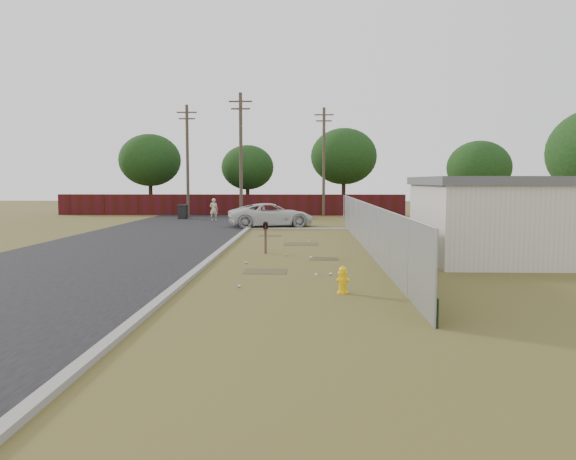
{
  "coord_description": "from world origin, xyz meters",
  "views": [
    {
      "loc": [
        0.52,
        -23.06,
        2.94
      ],
      "look_at": [
        -0.15,
        -2.03,
        1.1
      ],
      "focal_mm": 35.0,
      "sensor_mm": 36.0,
      "label": 1
    }
  ],
  "objects_px": {
    "mailbox": "(266,228)",
    "pedestrian": "(214,210)",
    "pickup_truck": "(271,215)",
    "fire_hydrant": "(343,280)",
    "trash_bin": "(183,212)"
  },
  "relations": [
    {
      "from": "mailbox",
      "to": "pickup_truck",
      "type": "height_order",
      "value": "pickup_truck"
    },
    {
      "from": "fire_hydrant",
      "to": "pickup_truck",
      "type": "bearing_deg",
      "value": 98.49
    },
    {
      "from": "trash_bin",
      "to": "mailbox",
      "type": "bearing_deg",
      "value": -68.94
    },
    {
      "from": "mailbox",
      "to": "pedestrian",
      "type": "height_order",
      "value": "pedestrian"
    },
    {
      "from": "pickup_truck",
      "to": "pedestrian",
      "type": "xyz_separation_m",
      "value": [
        -4.58,
        5.23,
        0.08
      ]
    },
    {
      "from": "pickup_truck",
      "to": "fire_hydrant",
      "type": "bearing_deg",
      "value": 172.21
    },
    {
      "from": "pedestrian",
      "to": "trash_bin",
      "type": "height_order",
      "value": "pedestrian"
    },
    {
      "from": "fire_hydrant",
      "to": "pedestrian",
      "type": "distance_m",
      "value": 27.83
    },
    {
      "from": "pickup_truck",
      "to": "pedestrian",
      "type": "height_order",
      "value": "pedestrian"
    },
    {
      "from": "mailbox",
      "to": "pedestrian",
      "type": "bearing_deg",
      "value": 105.52
    },
    {
      "from": "fire_hydrant",
      "to": "trash_bin",
      "type": "xyz_separation_m",
      "value": [
        -10.52,
        28.63,
        0.21
      ]
    },
    {
      "from": "pickup_truck",
      "to": "trash_bin",
      "type": "xyz_separation_m",
      "value": [
        -7.32,
        7.15,
        -0.2
      ]
    },
    {
      "from": "fire_hydrant",
      "to": "pedestrian",
      "type": "relative_size",
      "value": 0.45
    },
    {
      "from": "trash_bin",
      "to": "pedestrian",
      "type": "bearing_deg",
      "value": -34.95
    },
    {
      "from": "mailbox",
      "to": "pedestrian",
      "type": "distance_m",
      "value": 19.37
    }
  ]
}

